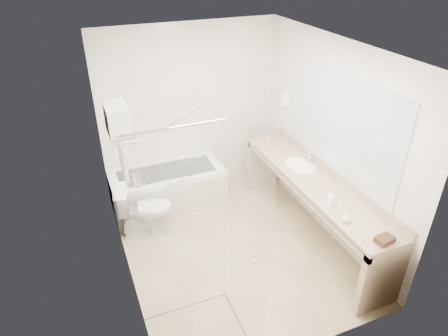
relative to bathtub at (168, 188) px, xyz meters
name	(u,v)px	position (x,y,z in m)	size (l,w,h in m)	color
floor	(233,246)	(0.50, -1.24, -0.28)	(3.20, 3.20, 0.00)	tan
ceiling	(236,49)	(0.50, -1.24, 2.22)	(2.60, 3.20, 0.10)	silver
wall_back	(190,111)	(0.50, 0.36, 0.97)	(2.60, 0.10, 2.50)	white
wall_front	(313,251)	(0.50, -2.84, 0.97)	(2.60, 0.10, 2.50)	white
wall_left	(117,185)	(-0.80, -1.24, 0.97)	(0.10, 3.20, 2.50)	white
wall_right	(331,142)	(1.80, -1.24, 0.97)	(0.10, 3.20, 2.50)	white
bathtub	(168,188)	(0.00, 0.00, 0.00)	(1.60, 0.73, 0.59)	white
grab_bar_short	(127,142)	(-0.45, 0.32, 0.67)	(0.03, 0.03, 0.40)	silver
grab_bar_long	(188,113)	(0.45, 0.32, 0.97)	(0.03, 0.03, 0.60)	silver
shower_enclosure	(211,237)	(-0.13, -2.16, 0.79)	(0.96, 0.91, 2.11)	silver
towel_shelf	(118,124)	(-0.67, -0.89, 1.48)	(0.24, 0.55, 0.81)	silver
vanity_counter	(313,194)	(1.52, -1.39, 0.36)	(0.55, 2.70, 0.95)	tan
sink	(300,166)	(1.55, -0.99, 0.54)	(0.40, 0.52, 0.14)	white
faucet	(310,157)	(1.70, -0.99, 0.65)	(0.03, 0.03, 0.14)	silver
mirror	(341,124)	(1.79, -1.39, 1.27)	(0.02, 2.00, 1.20)	silver
hairdryer_unit	(286,99)	(1.75, -0.19, 1.17)	(0.08, 0.10, 0.18)	white
toilet	(145,210)	(-0.45, -0.54, 0.08)	(0.41, 0.74, 0.72)	white
amenity_basket	(385,240)	(1.50, -2.63, 0.61)	(0.18, 0.12, 0.06)	#4C2F1B
soap_bottle_a	(330,201)	(1.39, -1.89, 0.61)	(0.07, 0.15, 0.07)	white
soap_bottle_b	(346,218)	(1.36, -2.22, 0.62)	(0.09, 0.11, 0.09)	white
water_bottle_left	(266,134)	(1.47, -0.16, 0.66)	(0.06, 0.06, 0.19)	silver
water_bottle_mid	(286,143)	(1.59, -0.54, 0.68)	(0.07, 0.07, 0.22)	silver
water_bottle_right	(263,134)	(1.45, -0.14, 0.67)	(0.06, 0.06, 0.21)	silver
drinking_glass_near	(275,154)	(1.34, -0.68, 0.62)	(0.07, 0.07, 0.09)	silver
drinking_glass_far	(268,141)	(1.45, -0.29, 0.62)	(0.08, 0.08, 0.10)	silver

